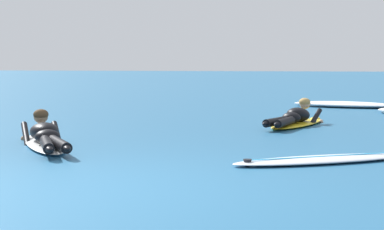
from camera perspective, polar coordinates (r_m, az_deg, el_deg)
ground_plane at (r=16.09m, az=3.75°, el=0.39°), size 120.00×120.00×0.00m
surfer_near at (r=9.47m, az=-12.41°, el=-1.86°), size 1.72×2.55×0.55m
surfer_far at (r=12.37m, az=8.86°, el=-0.31°), size 1.18×2.56×0.54m
drifting_surfboard at (r=8.01m, az=10.96°, el=-3.76°), size 2.23×1.63×0.16m
whitewater_mid_right at (r=17.60m, az=12.92°, el=0.88°), size 2.83×1.65×0.15m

